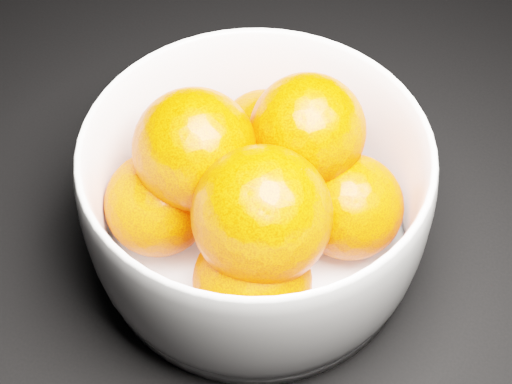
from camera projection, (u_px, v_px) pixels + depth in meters
The scene contains 2 objects.
bowl at pixel (256, 197), 0.51m from camera, with size 0.24×0.24×0.12m.
orange_pile at pixel (255, 189), 0.49m from camera, with size 0.20×0.19×0.13m.
Camera 1 is at (0.21, -0.07, 0.46)m, focal length 50.00 mm.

